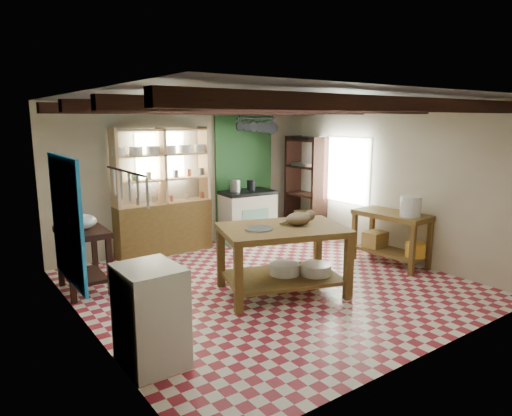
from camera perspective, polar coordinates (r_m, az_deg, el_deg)
floor at (r=6.64m, az=1.63°, el=-9.59°), size 5.00×5.00×0.02m
ceiling at (r=6.22m, az=1.76°, el=13.54°), size 5.00×5.00×0.02m
wall_back at (r=8.40m, az=-8.71°, el=3.89°), size 5.00×0.04×2.60m
wall_front at (r=4.60m, az=20.90°, el=-2.62°), size 5.00×0.04×2.60m
wall_left at (r=5.20m, az=-20.79°, el=-1.10°), size 0.04×5.00×2.60m
wall_right at (r=8.05m, az=16.03°, el=3.27°), size 0.04×5.00×2.60m
ceiling_beams at (r=6.21m, az=1.75°, el=12.43°), size 5.00×3.80×0.15m
blue_wall_patch at (r=6.11m, az=-22.60°, el=-1.43°), size 0.04×1.40×1.60m
green_wall_patch at (r=9.01m, az=-1.50°, el=4.17°), size 1.30×0.04×2.30m
window_back at (r=8.13m, az=-11.89°, el=6.38°), size 0.90×0.02×0.80m
window_right at (r=8.67m, az=10.80°, el=4.71°), size 0.02×1.30×1.20m
utensil_rail at (r=4.01m, az=-15.94°, el=2.73°), size 0.06×0.90×0.28m
pot_rack at (r=8.61m, az=0.06°, el=10.06°), size 0.86×0.12×0.36m
shelving_unit at (r=8.03m, az=-11.55°, el=2.02°), size 1.70×0.34×2.20m
tall_rack at (r=9.15m, az=6.23°, el=2.64°), size 0.40×0.86×2.00m
work_table at (r=6.20m, az=3.31°, el=-6.51°), size 1.88×1.54×0.92m
stove at (r=8.79m, az=-1.16°, el=-1.01°), size 1.06×0.76×0.99m
prep_table at (r=6.70m, az=-20.71°, el=-6.10°), size 0.62×0.88×0.87m
white_cabinet at (r=4.57m, az=-13.06°, el=-12.99°), size 0.55×0.66×0.98m
right_counter at (r=7.72m, az=16.48°, el=-3.66°), size 0.69×1.24×0.86m
cat at (r=6.19m, az=5.37°, el=-1.33°), size 0.42×0.34×0.17m
steel_tray at (r=5.92m, az=0.35°, el=-2.62°), size 0.46×0.46×0.02m
basin_large at (r=6.31m, az=3.56°, el=-7.59°), size 0.53×0.53×0.15m
basin_small at (r=6.32m, az=7.47°, el=-7.60°), size 0.53×0.53×0.15m
kettle_left at (r=8.56m, az=-2.63°, el=2.80°), size 0.22×0.22×0.23m
kettle_right at (r=8.73m, az=-0.61°, el=2.87°), size 0.17×0.17×0.20m
enamel_bowl at (r=6.57m, az=-21.03°, el=-1.62°), size 0.42×0.42×0.20m
white_bucket at (r=7.38m, az=18.77°, el=0.18°), size 0.34×0.34×0.31m
wicker_basket at (r=7.91m, az=14.65°, el=-3.79°), size 0.38×0.32×0.25m
yellow_tub at (r=7.52m, az=19.30°, el=-4.94°), size 0.32×0.32×0.22m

